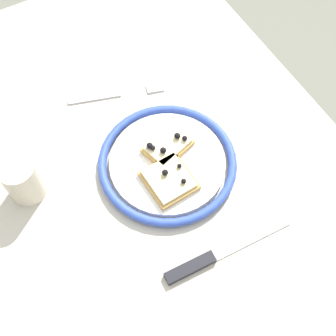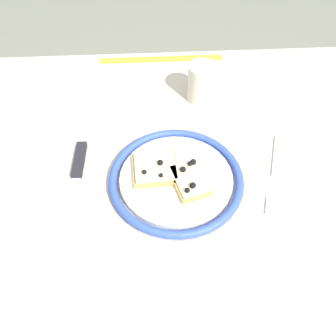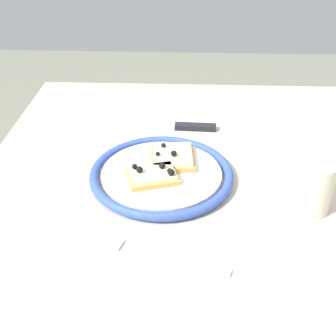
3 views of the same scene
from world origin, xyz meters
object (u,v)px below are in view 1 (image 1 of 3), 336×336
dining_table (134,178)px  pizza_slice_far (167,146)px  fork (117,94)px  plate (167,162)px  cup (23,180)px  knife (207,259)px  pizza_slice_near (169,180)px

dining_table → pizza_slice_far: bearing=63.8°
dining_table → fork: 0.18m
plate → cup: size_ratio=2.91×
fork → cup: (0.12, -0.24, 0.04)m
cup → fork: bearing=117.1°
plate → pizza_slice_far: bearing=151.0°
pizza_slice_far → fork: pizza_slice_far is taller
dining_table → fork: bearing=164.0°
knife → dining_table: bearing=-175.7°
cup → dining_table: bearing=84.6°
plate → pizza_slice_far: (-0.02, 0.01, 0.01)m
dining_table → pizza_slice_near: size_ratio=10.87×
pizza_slice_near → fork: size_ratio=0.47×
pizza_slice_far → fork: 0.18m
dining_table → plate: bearing=41.7°
plate → knife: (0.19, -0.03, -0.01)m
pizza_slice_far → plate: bearing=-29.0°
pizza_slice_far → dining_table: bearing=-116.2°
dining_table → knife: bearing=4.3°
pizza_slice_far → knife: bearing=-11.5°
knife → pizza_slice_far: bearing=168.5°
pizza_slice_far → knife: (0.22, -0.04, -0.02)m
dining_table → plate: 0.13m
plate → pizza_slice_far: size_ratio=2.61×
dining_table → fork: fork is taller
dining_table → cup: size_ratio=11.18×
plate → pizza_slice_near: (0.04, -0.02, 0.01)m
fork → knife: bearing=-3.1°
pizza_slice_far → pizza_slice_near: bearing=-26.7°
knife → cup: 0.35m
knife → plate: bearing=170.9°
pizza_slice_near → fork: 0.24m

